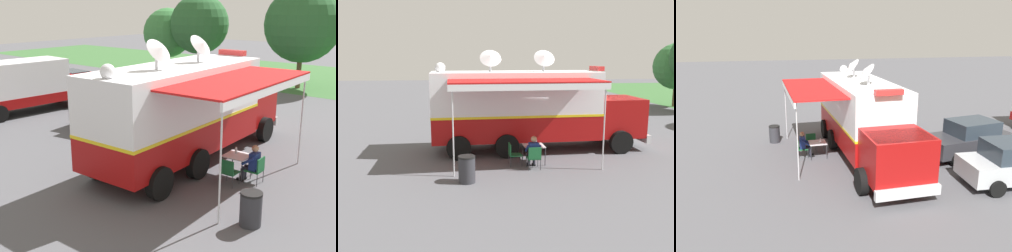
# 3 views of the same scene
# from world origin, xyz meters

# --- Properties ---
(ground_plane) EXTENTS (100.00, 100.00, 0.00)m
(ground_plane) POSITION_xyz_m (0.00, 0.00, 0.00)
(ground_plane) COLOR #515156
(lot_stripe) EXTENTS (0.35, 4.80, 0.01)m
(lot_stripe) POSITION_xyz_m (-2.28, 0.63, 0.00)
(lot_stripe) COLOR silver
(lot_stripe) RESTS_ON ground
(command_truck) EXTENTS (5.22, 9.60, 4.53)m
(command_truck) POSITION_xyz_m (-0.00, 0.75, 1.95)
(command_truck) COLOR #9E0F0F
(command_truck) RESTS_ON ground
(folding_table) EXTENTS (0.84, 0.84, 0.73)m
(folding_table) POSITION_xyz_m (2.15, 0.49, 0.67)
(folding_table) COLOR silver
(folding_table) RESTS_ON ground
(water_bottle) EXTENTS (0.07, 0.07, 0.22)m
(water_bottle) POSITION_xyz_m (2.03, 0.60, 0.83)
(water_bottle) COLOR silver
(water_bottle) RESTS_ON folding_table
(folding_chair_at_table) EXTENTS (0.50, 0.50, 0.87)m
(folding_chair_at_table) POSITION_xyz_m (2.95, 0.37, 0.51)
(folding_chair_at_table) COLOR #19562D
(folding_chair_at_table) RESTS_ON ground
(folding_chair_beside_table) EXTENTS (0.50, 0.50, 0.87)m
(folding_chair_beside_table) POSITION_xyz_m (2.36, -0.36, 0.51)
(folding_chair_beside_table) COLOR #19562D
(folding_chair_beside_table) RESTS_ON ground
(seated_responder) EXTENTS (0.68, 0.57, 1.25)m
(seated_responder) POSITION_xyz_m (2.76, 0.36, 0.65)
(seated_responder) COLOR navy
(seated_responder) RESTS_ON ground
(trash_bin) EXTENTS (0.57, 0.57, 0.91)m
(trash_bin) POSITION_xyz_m (4.14, -2.11, 0.46)
(trash_bin) COLOR #2D2D33
(trash_bin) RESTS_ON ground
(support_truck) EXTENTS (2.72, 6.93, 2.70)m
(support_truck) POSITION_xyz_m (-10.95, 0.95, 1.39)
(support_truck) COLOR white
(support_truck) RESTS_ON ground
(car_behind_truck) EXTENTS (4.44, 2.53, 1.76)m
(car_behind_truck) POSITION_xyz_m (-4.92, 1.77, 0.88)
(car_behind_truck) COLOR #2D2D33
(car_behind_truck) RESTS_ON ground
(car_far_corner) EXTENTS (4.25, 2.11, 1.76)m
(car_far_corner) POSITION_xyz_m (-5.02, 4.85, 0.88)
(car_far_corner) COLOR #B2B5BA
(car_far_corner) RESTS_ON ground
(tree_far_left) EXTENTS (3.81, 3.81, 5.25)m
(tree_far_left) POSITION_xyz_m (-13.16, 15.04, 3.33)
(tree_far_left) COLOR brown
(tree_far_left) RESTS_ON ground
(tree_left_of_centre) EXTENTS (4.30, 4.30, 6.23)m
(tree_left_of_centre) POSITION_xyz_m (-10.06, 14.98, 4.07)
(tree_left_of_centre) COLOR brown
(tree_left_of_centre) RESTS_ON ground
(tree_right_of_centre) EXTENTS (4.97, 4.97, 6.70)m
(tree_right_of_centre) POSITION_xyz_m (-2.90, 16.58, 4.21)
(tree_right_of_centre) COLOR brown
(tree_right_of_centre) RESTS_ON ground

